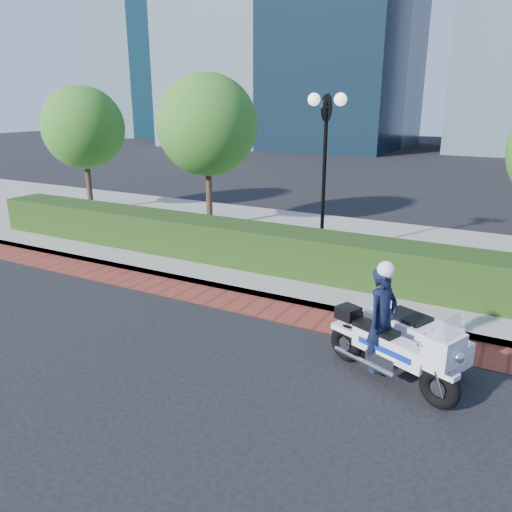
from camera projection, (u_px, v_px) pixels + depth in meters
The scene contains 8 objects.
ground at pixel (174, 323), 9.75m from camera, with size 120.00×120.00×0.00m, color black.
brick_strip at pixel (216, 298), 11.01m from camera, with size 60.00×1.00×0.01m, color maroon.
sidewalk at pixel (299, 245), 14.75m from camera, with size 60.00×8.00×0.15m, color gray.
hedge_main at pixel (261, 247), 12.57m from camera, with size 18.00×1.20×1.00m, color black.
lamppost at pixel (325, 150), 12.77m from camera, with size 1.02×0.70×4.21m.
tree_a at pixel (83, 128), 18.38m from camera, with size 3.00×3.00×4.58m.
tree_b at pixel (207, 125), 15.79m from camera, with size 3.20×3.20×4.89m.
police_motorcycle at pixel (399, 335), 7.79m from camera, with size 2.24×2.10×1.91m.
Camera 1 is at (5.70, -7.06, 4.14)m, focal length 35.00 mm.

